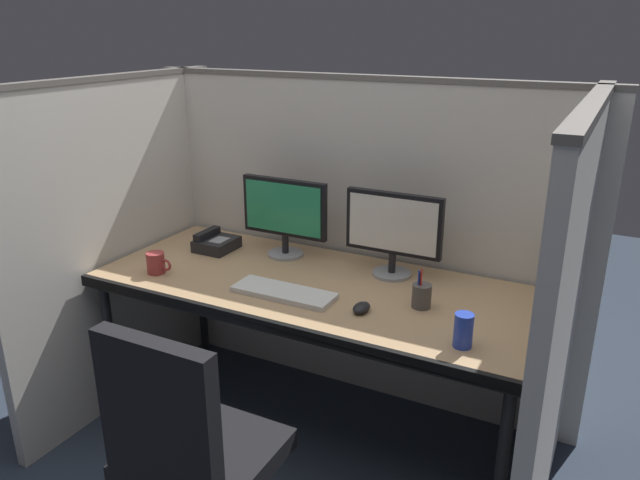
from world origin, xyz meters
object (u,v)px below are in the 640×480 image
object	(u,v)px
coffee_mug	(156,263)
desk_phone	(216,243)
monitor_left	(284,212)
keyboard_main	(284,292)
pen_cup	(422,296)
monitor_right	(393,229)
soda_can	(463,330)
computer_mouse	(361,308)
desk	(313,295)

from	to	relation	value
coffee_mug	desk_phone	distance (m)	0.37
monitor_left	keyboard_main	distance (m)	0.50
pen_cup	desk_phone	bearing A→B (deg)	171.64
monitor_right	pen_cup	world-z (taller)	monitor_right
soda_can	desk_phone	world-z (taller)	soda_can
monitor_right	soda_can	size ratio (longest dim) A/B	3.52
monitor_right	desk_phone	bearing A→B (deg)	-174.33
keyboard_main	pen_cup	size ratio (longest dim) A/B	2.67
keyboard_main	soda_can	size ratio (longest dim) A/B	3.52
keyboard_main	soda_can	world-z (taller)	soda_can
monitor_left	computer_mouse	xyz separation A→B (m)	(0.57, -0.39, -0.20)
desk	computer_mouse	bearing A→B (deg)	-27.20
monitor_left	pen_cup	xyz separation A→B (m)	(0.76, -0.25, -0.17)
monitor_right	keyboard_main	world-z (taller)	monitor_right
desk	computer_mouse	size ratio (longest dim) A/B	19.79
keyboard_main	coffee_mug	world-z (taller)	coffee_mug
monitor_right	desk_phone	world-z (taller)	monitor_right
pen_cup	soda_can	size ratio (longest dim) A/B	1.32
coffee_mug	desk_phone	bearing A→B (deg)	81.92
soda_can	desk_phone	xyz separation A→B (m)	(-1.32, 0.39, -0.03)
pen_cup	monitor_right	bearing A→B (deg)	131.08
desk	keyboard_main	bearing A→B (deg)	-110.57
monitor_left	soda_can	size ratio (longest dim) A/B	3.52
monitor_left	desk_phone	distance (m)	0.40
coffee_mug	desk_phone	world-z (taller)	coffee_mug
computer_mouse	pen_cup	world-z (taller)	pen_cup
keyboard_main	computer_mouse	bearing A→B (deg)	0.57
monitor_left	computer_mouse	distance (m)	0.72
monitor_right	pen_cup	size ratio (longest dim) A/B	2.67
desk	pen_cup	bearing A→B (deg)	-0.42
keyboard_main	soda_can	distance (m)	0.76
desk	keyboard_main	size ratio (longest dim) A/B	4.42
keyboard_main	coffee_mug	xyz separation A→B (m)	(-0.62, -0.06, 0.04)
keyboard_main	desk	bearing A→B (deg)	69.43
computer_mouse	desk_phone	xyz separation A→B (m)	(-0.91, 0.31, 0.02)
desk	monitor_left	xyz separation A→B (m)	(-0.28, 0.24, 0.27)
desk	keyboard_main	world-z (taller)	keyboard_main
keyboard_main	desk_phone	distance (m)	0.65
desk	soda_can	xyz separation A→B (m)	(0.70, -0.23, 0.11)
pen_cup	coffee_mug	world-z (taller)	pen_cup
pen_cup	desk_phone	size ratio (longest dim) A/B	0.85
monitor_right	coffee_mug	size ratio (longest dim) A/B	3.41
desk	keyboard_main	distance (m)	0.17
pen_cup	desk	bearing A→B (deg)	179.58
coffee_mug	soda_can	bearing A→B (deg)	-1.19
pen_cup	coffee_mug	xyz separation A→B (m)	(-1.15, -0.20, -0.00)
desk_phone	desk	bearing A→B (deg)	-14.24
pen_cup	monitor_left	bearing A→B (deg)	161.97
desk	pen_cup	xyz separation A→B (m)	(0.48, -0.00, 0.10)
monitor_right	computer_mouse	size ratio (longest dim) A/B	4.48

